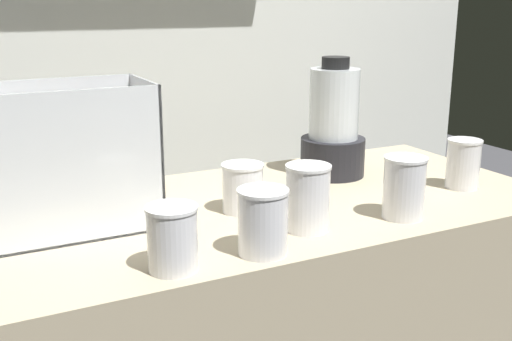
% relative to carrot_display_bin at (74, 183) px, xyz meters
% --- Properties ---
extents(back_wall_unit, '(2.60, 0.24, 2.50)m').
position_rel_carrot_display_bin_xyz_m(back_wall_unit, '(0.39, 0.73, 0.27)').
color(back_wall_unit, silver).
rests_on(back_wall_unit, ground_plane).
extents(carrot_display_bin, '(0.32, 0.20, 0.29)m').
position_rel_carrot_display_bin_xyz_m(carrot_display_bin, '(0.00, 0.00, 0.00)').
color(carrot_display_bin, white).
rests_on(carrot_display_bin, counter).
extents(blender_pitcher, '(0.17, 0.17, 0.31)m').
position_rel_carrot_display_bin_xyz_m(blender_pitcher, '(0.68, 0.09, 0.03)').
color(blender_pitcher, black).
rests_on(blender_pitcher, counter).
extents(juice_cup_mango_far_left, '(0.09, 0.09, 0.12)m').
position_rel_carrot_display_bin_xyz_m(juice_cup_mango_far_left, '(0.11, -0.29, -0.04)').
color(juice_cup_mango_far_left, white).
rests_on(juice_cup_mango_far_left, counter).
extents(juice_cup_carrot_left, '(0.09, 0.09, 0.12)m').
position_rel_carrot_display_bin_xyz_m(juice_cup_carrot_left, '(0.28, -0.30, -0.04)').
color(juice_cup_carrot_left, white).
rests_on(juice_cup_carrot_left, counter).
extents(juice_cup_pomegranate_middle, '(0.09, 0.09, 0.11)m').
position_rel_carrot_display_bin_xyz_m(juice_cup_pomegranate_middle, '(0.34, -0.07, -0.05)').
color(juice_cup_pomegranate_middle, white).
rests_on(juice_cup_pomegranate_middle, counter).
extents(juice_cup_beet_right, '(0.09, 0.09, 0.14)m').
position_rel_carrot_display_bin_xyz_m(juice_cup_beet_right, '(0.41, -0.23, -0.03)').
color(juice_cup_beet_right, white).
rests_on(juice_cup_beet_right, counter).
extents(juice_cup_orange_far_right, '(0.09, 0.09, 0.13)m').
position_rel_carrot_display_bin_xyz_m(juice_cup_orange_far_right, '(0.63, -0.26, -0.03)').
color(juice_cup_orange_far_right, white).
rests_on(juice_cup_orange_far_right, counter).
extents(juice_cup_carrot_rightmost, '(0.08, 0.08, 0.12)m').
position_rel_carrot_display_bin_xyz_m(juice_cup_carrot_rightmost, '(0.91, -0.15, -0.04)').
color(juice_cup_carrot_rightmost, white).
rests_on(juice_cup_carrot_rightmost, counter).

